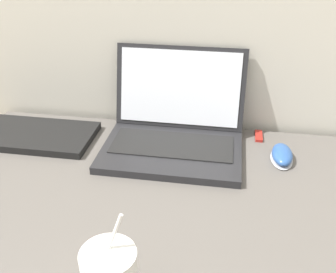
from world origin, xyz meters
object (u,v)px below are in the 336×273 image
at_px(computer_mouse, 282,155).
at_px(external_keyboard, 22,134).
at_px(usb_stick, 259,136).
at_px(laptop, 175,128).

relative_size(computer_mouse, external_keyboard, 0.26).
height_order(computer_mouse, usb_stick, computer_mouse).
xyz_separation_m(external_keyboard, usb_stick, (0.67, 0.11, -0.01)).
relative_size(laptop, external_keyboard, 0.89).
distance_m(laptop, computer_mouse, 0.29).
xyz_separation_m(laptop, usb_stick, (0.23, 0.08, -0.05)).
relative_size(laptop, computer_mouse, 3.39).
distance_m(external_keyboard, usb_stick, 0.67).
height_order(laptop, computer_mouse, laptop).
distance_m(laptop, external_keyboard, 0.44).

